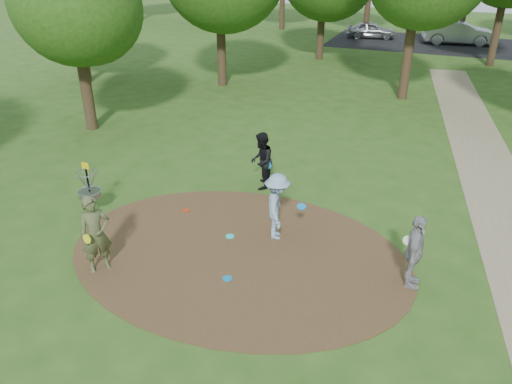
% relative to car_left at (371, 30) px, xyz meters
% --- Properties ---
extents(ground, '(100.00, 100.00, 0.00)m').
position_rel_car_left_xyz_m(ground, '(2.31, -30.57, -0.62)').
color(ground, '#2D5119').
rests_on(ground, ground).
extents(dirt_clearing, '(8.40, 8.40, 0.02)m').
position_rel_car_left_xyz_m(dirt_clearing, '(2.31, -30.57, -0.61)').
color(dirt_clearing, '#47301C').
rests_on(dirt_clearing, ground).
extents(parking_lot, '(14.00, 8.00, 0.01)m').
position_rel_car_left_xyz_m(parking_lot, '(4.31, -0.57, -0.61)').
color(parking_lot, black).
rests_on(parking_lot, ground).
extents(player_observer_with_disc, '(0.77, 0.81, 1.87)m').
position_rel_car_left_xyz_m(player_observer_with_disc, '(-0.36, -32.32, 0.32)').
color(player_observer_with_disc, '#4D5531').
rests_on(player_observer_with_disc, ground).
extents(player_throwing_with_disc, '(1.26, 1.28, 1.74)m').
position_rel_car_left_xyz_m(player_throwing_with_disc, '(2.93, -29.50, 0.26)').
color(player_throwing_with_disc, '#83A3C4').
rests_on(player_throwing_with_disc, ground).
extents(player_walking_with_disc, '(0.84, 0.98, 1.75)m').
position_rel_car_left_xyz_m(player_walking_with_disc, '(1.53, -26.99, 0.26)').
color(player_walking_with_disc, black).
rests_on(player_walking_with_disc, ground).
extents(player_waiting_with_disc, '(0.49, 1.01, 1.73)m').
position_rel_car_left_xyz_m(player_waiting_with_disc, '(6.31, -30.30, 0.25)').
color(player_waiting_with_disc, '#969598').
rests_on(player_waiting_with_disc, ground).
extents(disc_ground_cyan, '(0.22, 0.22, 0.02)m').
position_rel_car_left_xyz_m(disc_ground_cyan, '(1.84, -29.98, -0.59)').
color(disc_ground_cyan, '#1BDADB').
rests_on(disc_ground_cyan, dirt_clearing).
extents(disc_ground_blue, '(0.22, 0.22, 0.02)m').
position_rel_car_left_xyz_m(disc_ground_blue, '(2.51, -31.61, -0.59)').
color(disc_ground_blue, '#0B7AC6').
rests_on(disc_ground_blue, dirt_clearing).
extents(disc_ground_red, '(0.22, 0.22, 0.02)m').
position_rel_car_left_xyz_m(disc_ground_red, '(0.13, -29.19, -0.59)').
color(disc_ground_red, '#B33411').
rests_on(disc_ground_red, dirt_clearing).
extents(car_left, '(3.81, 2.05, 1.23)m').
position_rel_car_left_xyz_m(car_left, '(0.00, 0.00, 0.00)').
color(car_left, '#93969A').
rests_on(car_left, ground).
extents(car_right, '(5.13, 2.47, 1.62)m').
position_rel_car_left_xyz_m(car_right, '(6.22, -0.14, 0.19)').
color(car_right, '#989B9F').
rests_on(car_right, ground).
extents(disc_golf_basket, '(0.63, 0.63, 1.54)m').
position_rel_car_left_xyz_m(disc_golf_basket, '(-2.19, -30.27, 0.26)').
color(disc_golf_basket, black).
rests_on(disc_golf_basket, ground).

